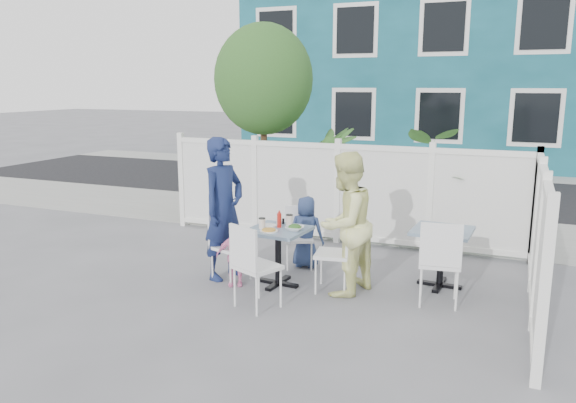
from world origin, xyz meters
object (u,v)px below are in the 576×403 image
at_px(chair_back, 299,232).
at_px(chair_near, 252,261).
at_px(chair_right, 340,247).
at_px(man, 224,209).
at_px(chair_left, 227,239).
at_px(utility_cabinet, 257,181).
at_px(spare_table, 442,242).
at_px(woman, 345,224).
at_px(main_table, 278,241).
at_px(boy, 306,232).
at_px(toddler, 234,256).

height_order(chair_back, chair_near, chair_near).
bearing_deg(chair_right, man, 84.20).
bearing_deg(chair_left, utility_cabinet, -142.22).
relative_size(spare_table, chair_back, 0.88).
relative_size(chair_right, chair_back, 1.14).
distance_m(utility_cabinet, chair_right, 4.66).
distance_m(utility_cabinet, chair_left, 4.05).
bearing_deg(chair_left, chair_near, 61.30).
height_order(chair_right, chair_near, chair_near).
bearing_deg(woman, chair_left, -68.83).
height_order(main_table, chair_back, chair_back).
bearing_deg(main_table, boy, 85.06).
xyz_separation_m(chair_near, man, (-0.82, 0.85, 0.35)).
bearing_deg(woman, man, -71.00).
bearing_deg(utility_cabinet, chair_left, -63.16).
xyz_separation_m(chair_back, man, (-0.74, -0.81, 0.44)).
relative_size(utility_cabinet, main_table, 1.60).
bearing_deg(toddler, utility_cabinet, 86.53).
bearing_deg(chair_right, chair_near, 132.62).
relative_size(utility_cabinet, chair_right, 1.26).
distance_m(chair_left, boy, 1.17).
distance_m(main_table, boy, 0.82).
relative_size(main_table, spare_table, 1.02).
bearing_deg(chair_back, main_table, 69.24).
bearing_deg(utility_cabinet, chair_right, -45.00).
relative_size(man, boy, 1.85).
height_order(main_table, chair_left, chair_left).
xyz_separation_m(main_table, man, (-0.78, 0.01, 0.36)).
distance_m(utility_cabinet, chair_near, 5.07).
distance_m(utility_cabinet, man, 3.98).
bearing_deg(chair_near, utility_cabinet, 138.57).
bearing_deg(chair_back, boy, 157.07).
distance_m(chair_right, man, 1.61).
xyz_separation_m(chair_left, toddler, (0.20, -0.18, -0.14)).
relative_size(chair_right, boy, 0.96).
bearing_deg(chair_back, utility_cabinet, -78.52).
bearing_deg(spare_table, main_table, -159.39).
bearing_deg(man, boy, -33.30).
xyz_separation_m(spare_table, chair_left, (-2.63, -0.77, -0.04)).
xyz_separation_m(main_table, toddler, (-0.51, -0.23, -0.18)).
relative_size(main_table, man, 0.41).
relative_size(spare_table, man, 0.40).
distance_m(main_table, chair_right, 0.79).
height_order(utility_cabinet, main_table, utility_cabinet).
bearing_deg(chair_left, chair_right, 113.08).
height_order(spare_table, woman, woman).
distance_m(woman, boy, 1.16).
xyz_separation_m(chair_back, woman, (0.89, -0.77, 0.38)).
height_order(boy, toddler, boy).
relative_size(utility_cabinet, chair_near, 1.23).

